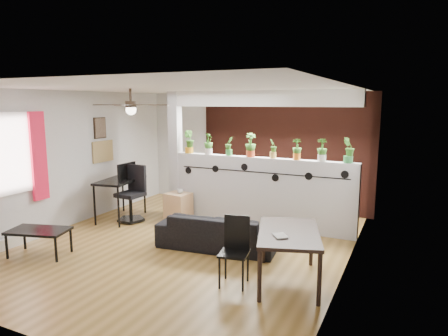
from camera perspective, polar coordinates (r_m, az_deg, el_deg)
room_shell at (r=6.57m, az=-5.73°, el=-0.14°), size 6.30×7.10×2.90m
partition_wall at (r=7.69m, az=5.31°, el=-3.49°), size 3.60×0.18×1.35m
ceiling_header at (r=7.50m, az=5.52°, el=9.86°), size 3.60×0.18×0.30m
pier_column at (r=8.41m, az=-6.94°, el=1.93°), size 0.22×0.20×2.60m
brick_panel at (r=8.96m, az=8.62°, el=2.34°), size 3.90×0.05×2.60m
vine_decal at (r=7.52m, az=5.10°, el=-0.62°), size 3.31×0.01×0.30m
window_assembly at (r=7.39m, az=-28.10°, el=1.49°), size 0.09×1.30×1.55m
baseboard_heater at (r=7.68m, az=-27.20°, el=-9.06°), size 0.08×1.00×0.18m
corkboard at (r=8.86m, az=-16.91°, el=2.29°), size 0.03×0.60×0.45m
framed_art at (r=8.78m, az=-17.30°, el=5.49°), size 0.03×0.34×0.44m
ceiling_fan at (r=6.69m, az=-13.17°, el=8.56°), size 1.19×1.19×0.43m
potted_plant_0 at (r=8.21m, az=-5.03°, el=3.86°), size 0.26×0.21×0.47m
potted_plant_1 at (r=7.99m, az=-2.22°, el=3.60°), size 0.28×0.27×0.43m
potted_plant_2 at (r=7.80m, az=0.72°, el=3.24°), size 0.22×0.23×0.37m
potted_plant_3 at (r=7.62m, az=3.81°, el=3.40°), size 0.30×0.29×0.45m
potted_plant_4 at (r=7.47m, az=7.04°, el=2.85°), size 0.19×0.21×0.36m
potted_plant_5 at (r=7.34m, az=10.39°, el=2.77°), size 0.24×0.22×0.39m
potted_plant_6 at (r=7.23m, az=13.84°, el=2.65°), size 0.22×0.19×0.41m
potted_plant_7 at (r=7.16m, az=17.39°, el=2.55°), size 0.29×0.27×0.44m
sofa at (r=6.67m, az=-0.85°, el=-9.05°), size 1.93×0.94×0.55m
cube_shelf at (r=8.19m, az=-6.55°, el=-5.52°), size 0.51×0.47×0.57m
cup at (r=8.09m, az=-6.29°, el=-3.30°), size 0.16×0.16×0.10m
computer_desk at (r=8.41m, az=-14.61°, el=-2.07°), size 0.79×1.24×0.84m
monitor at (r=8.49m, az=-14.01°, el=-0.79°), size 0.31×0.05×0.17m
office_chair at (r=8.28m, az=-12.92°, el=-4.07°), size 0.58×0.58×1.11m
dining_table at (r=5.41m, az=9.23°, el=-9.67°), size 1.13×1.46×0.70m
book at (r=5.14m, az=7.22°, el=-9.66°), size 0.25×0.26×0.02m
folding_chair at (r=5.36m, az=1.67°, el=-10.79°), size 0.43×0.43×0.91m
coffee_table at (r=6.94m, az=-24.96°, el=-8.32°), size 1.01×0.73×0.42m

